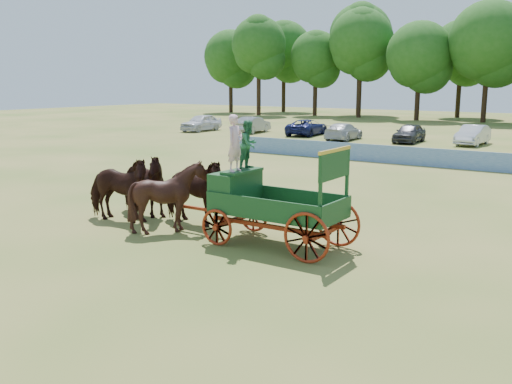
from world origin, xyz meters
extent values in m
plane|color=#9E8347|center=(0.00, 0.00, 0.00)|extent=(160.00, 160.00, 0.00)
imported|color=black|center=(-5.05, -0.90, 1.14)|extent=(2.90, 1.73, 2.29)
imported|color=black|center=(-5.05, 0.20, 1.14)|extent=(2.84, 1.56, 2.29)
imported|color=black|center=(-2.65, -0.90, 1.15)|extent=(2.34, 2.14, 2.29)
imported|color=black|center=(-2.65, 0.20, 1.14)|extent=(2.76, 1.35, 2.29)
cube|color=#9F290F|center=(-0.45, -0.35, 0.60)|extent=(0.12, 2.00, 0.12)
cube|color=#9F290F|center=(2.55, -0.35, 0.60)|extent=(0.12, 2.00, 0.12)
cube|color=#9F290F|center=(1.05, -0.90, 0.72)|extent=(3.80, 0.10, 0.12)
cube|color=#9F290F|center=(1.05, 0.20, 0.72)|extent=(3.80, 0.10, 0.12)
cube|color=#9F290F|center=(-1.35, -0.35, 0.75)|extent=(2.80, 0.09, 0.09)
cube|color=#184A24|center=(1.05, -0.35, 1.00)|extent=(3.80, 1.80, 0.10)
cube|color=#184A24|center=(1.05, -1.23, 1.30)|extent=(3.80, 0.06, 0.55)
cube|color=#184A24|center=(1.05, 0.53, 1.30)|extent=(3.80, 0.06, 0.55)
cube|color=#184A24|center=(2.93, -0.35, 1.30)|extent=(0.06, 1.80, 0.55)
cube|color=#184A24|center=(-0.45, -0.35, 1.55)|extent=(0.85, 1.70, 1.05)
cube|color=#184A24|center=(-0.20, -0.35, 2.12)|extent=(0.55, 1.50, 0.08)
cube|color=#184A24|center=(-0.83, -0.35, 1.35)|extent=(0.10, 1.60, 0.65)
cube|color=#184A24|center=(-0.65, -0.35, 1.05)|extent=(0.55, 1.60, 0.06)
cube|color=#184A24|center=(2.85, -1.15, 1.95)|extent=(0.08, 0.08, 1.80)
cube|color=#184A24|center=(2.85, 0.45, 1.95)|extent=(0.08, 0.08, 1.80)
cube|color=#184A24|center=(2.85, -0.35, 2.55)|extent=(0.07, 1.75, 0.75)
cube|color=gold|center=(2.85, -0.35, 2.95)|extent=(0.08, 1.80, 0.09)
cube|color=gold|center=(2.81, -0.35, 2.55)|extent=(0.02, 1.30, 0.12)
torus|color=#9F290F|center=(-0.45, -1.30, 0.55)|extent=(1.09, 0.09, 1.09)
torus|color=#9F290F|center=(-0.45, 0.60, 0.55)|extent=(1.09, 0.09, 1.09)
torus|color=#9F290F|center=(2.55, -1.30, 0.70)|extent=(1.39, 0.09, 1.39)
torus|color=#9F290F|center=(2.55, 0.60, 0.70)|extent=(1.39, 0.09, 1.39)
imported|color=beige|center=(-0.20, -0.70, 2.99)|extent=(0.40, 0.60, 1.66)
imported|color=#276A3F|center=(-0.20, 0.00, 2.89)|extent=(0.55, 0.71, 1.46)
cube|color=#1C529A|center=(-1.00, 18.00, 0.53)|extent=(26.00, 0.08, 1.05)
imported|color=silver|center=(-26.00, 29.03, 0.82)|extent=(2.06, 4.86, 1.64)
imported|color=gray|center=(-20.81, 30.34, 0.75)|extent=(2.04, 4.69, 1.50)
imported|color=navy|center=(-15.33, 30.94, 0.71)|extent=(2.91, 5.36, 1.43)
imported|color=silver|center=(-10.77, 28.90, 0.70)|extent=(2.27, 4.93, 1.40)
imported|color=#333338|center=(-5.62, 30.04, 0.75)|extent=(1.98, 4.47, 1.49)
imported|color=silver|center=(-1.02, 31.01, 0.75)|extent=(1.74, 4.60, 1.50)
cylinder|color=#382314|center=(-44.00, 58.18, 2.31)|extent=(0.60, 0.60, 4.62)
sphere|color=#1E5316|center=(-44.00, 58.18, 8.52)|extent=(8.12, 8.12, 8.12)
cylinder|color=#382314|center=(-36.38, 54.58, 2.70)|extent=(0.60, 0.60, 5.40)
sphere|color=#1E5316|center=(-36.38, 54.58, 9.94)|extent=(7.65, 7.65, 7.65)
cylinder|color=#382314|center=(-29.17, 58.13, 2.23)|extent=(0.60, 0.60, 4.46)
sphere|color=#1E5316|center=(-29.17, 58.13, 8.22)|extent=(7.08, 7.08, 7.08)
cylinder|color=#382314|center=(-22.18, 57.50, 2.71)|extent=(0.60, 0.60, 5.42)
sphere|color=#1E5316|center=(-22.18, 57.50, 9.98)|extent=(8.44, 8.44, 8.44)
cylinder|color=#382314|center=(-13.80, 56.13, 2.16)|extent=(0.60, 0.60, 4.33)
sphere|color=#1E5316|center=(-13.80, 56.13, 7.97)|extent=(8.10, 8.10, 8.10)
cylinder|color=#382314|center=(-6.08, 56.94, 2.55)|extent=(0.60, 0.60, 5.11)
sphere|color=#1E5316|center=(-6.08, 56.94, 9.41)|extent=(9.13, 9.13, 9.13)
cylinder|color=#382314|center=(-38.00, 64.09, 2.65)|extent=(0.60, 0.60, 5.31)
sphere|color=#1E5316|center=(-38.00, 64.09, 9.78)|extent=(8.63, 8.63, 8.63)
cylinder|color=#382314|center=(-24.78, 63.13, 3.02)|extent=(0.60, 0.60, 6.04)
sphere|color=#1E5316|center=(-24.78, 63.13, 11.13)|extent=(8.88, 8.88, 8.88)
cylinder|color=#382314|center=(-11.13, 64.70, 2.40)|extent=(0.60, 0.60, 4.80)
sphere|color=#1E5316|center=(-11.13, 64.70, 8.85)|extent=(7.83, 7.83, 7.83)
camera|label=1|loc=(9.58, -14.07, 4.75)|focal=40.00mm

